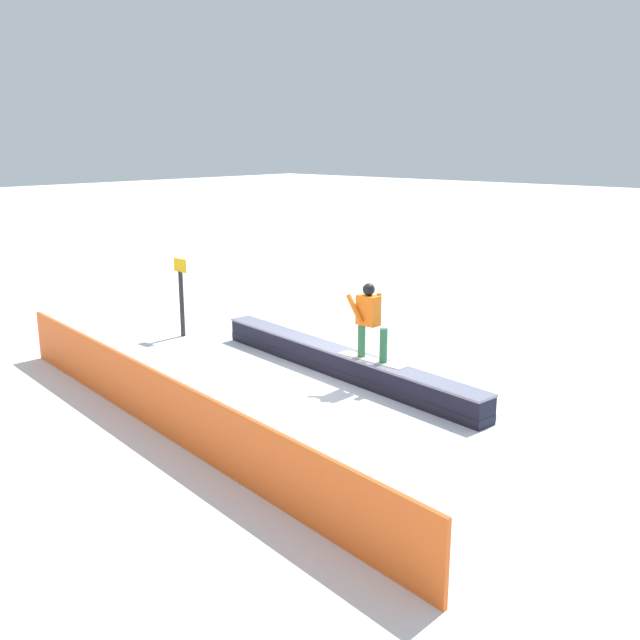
# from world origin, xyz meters

# --- Properties ---
(ground_plane) EXTENTS (120.00, 120.00, 0.00)m
(ground_plane) POSITION_xyz_m (0.00, 0.00, 0.00)
(ground_plane) COLOR white
(grind_box) EXTENTS (6.80, 1.40, 0.50)m
(grind_box) POSITION_xyz_m (0.00, 0.00, 0.23)
(grind_box) COLOR black
(grind_box) RESTS_ON ground_plane
(snowboarder) EXTENTS (1.43, 0.42, 1.39)m
(snowboarder) POSITION_xyz_m (-0.75, 0.11, 1.26)
(snowboarder) COLOR silver
(snowboarder) RESTS_ON grind_box
(safety_fence) EXTENTS (10.58, 1.50, 0.98)m
(safety_fence) POSITION_xyz_m (0.00, 3.98, 0.49)
(safety_fence) COLOR orange
(safety_fence) RESTS_ON ground_plane
(trail_marker) EXTENTS (0.40, 0.10, 1.78)m
(trail_marker) POSITION_xyz_m (4.49, 0.27, 0.96)
(trail_marker) COLOR #262628
(trail_marker) RESTS_ON ground_plane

